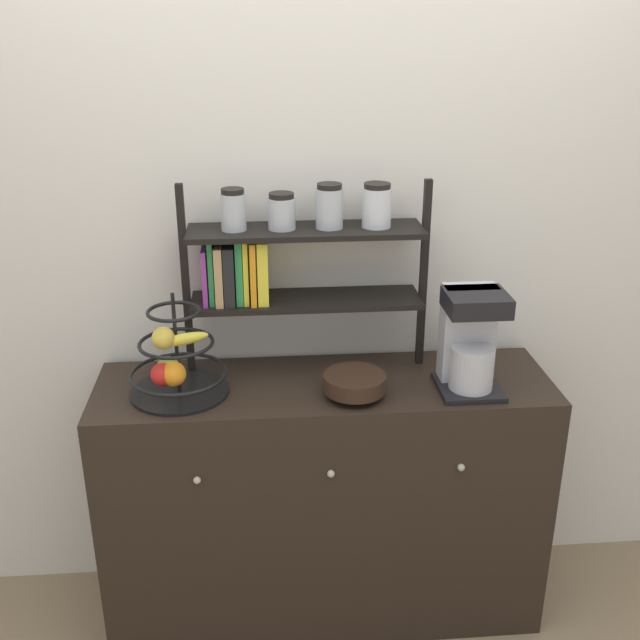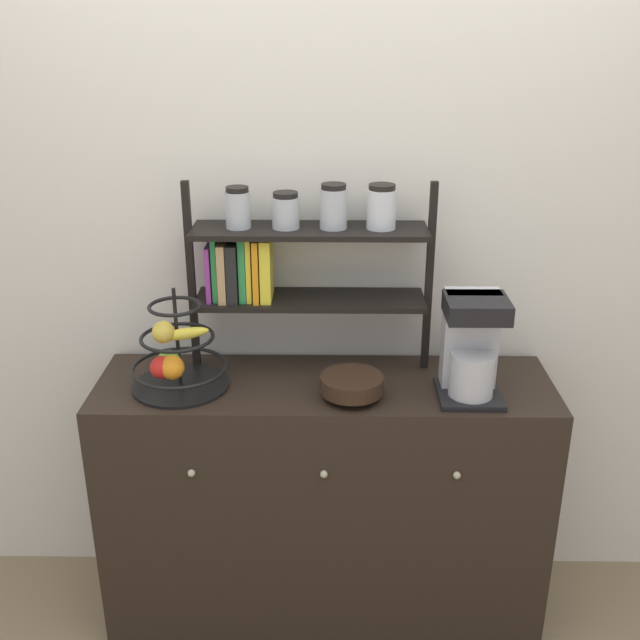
% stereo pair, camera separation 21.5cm
% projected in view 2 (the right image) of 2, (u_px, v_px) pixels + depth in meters
% --- Properties ---
extents(wall_back, '(7.00, 0.05, 2.60)m').
position_uv_depth(wall_back, '(325.00, 246.00, 2.54)').
color(wall_back, silver).
rests_on(wall_back, ground_plane).
extents(sideboard, '(1.49, 0.45, 0.91)m').
position_uv_depth(sideboard, '(324.00, 500.00, 2.61)').
color(sideboard, black).
rests_on(sideboard, ground_plane).
extents(coffee_maker, '(0.20, 0.21, 0.33)m').
position_uv_depth(coffee_maker, '(472.00, 347.00, 2.31)').
color(coffee_maker, black).
rests_on(coffee_maker, sideboard).
extents(fruit_stand, '(0.31, 0.31, 0.34)m').
position_uv_depth(fruit_stand, '(175.00, 358.00, 2.36)').
color(fruit_stand, black).
rests_on(fruit_stand, sideboard).
extents(wooden_bowl, '(0.20, 0.20, 0.07)m').
position_uv_depth(wooden_bowl, '(352.00, 385.00, 2.33)').
color(wooden_bowl, black).
rests_on(wooden_bowl, sideboard).
extents(shelf_hutch, '(0.80, 0.20, 0.64)m').
position_uv_depth(shelf_hutch, '(288.00, 253.00, 2.41)').
color(shelf_hutch, black).
rests_on(shelf_hutch, sideboard).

